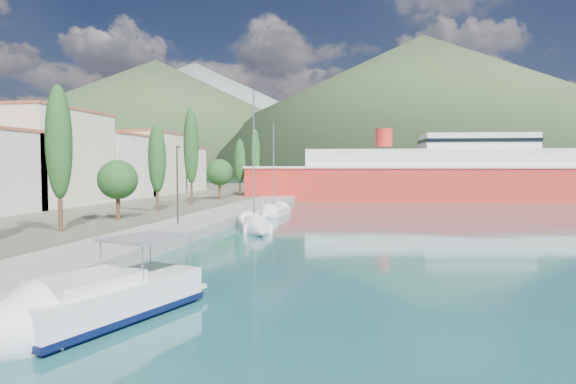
# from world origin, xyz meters

# --- Properties ---
(ground) EXTENTS (1400.00, 1400.00, 0.00)m
(ground) POSITION_xyz_m (0.00, 120.00, 0.00)
(ground) COLOR #1E5557
(quay) EXTENTS (5.00, 88.00, 0.80)m
(quay) POSITION_xyz_m (-9.00, 26.00, 0.40)
(quay) COLOR gray
(quay) RESTS_ON ground
(hills_far) EXTENTS (1480.00, 900.00, 180.00)m
(hills_far) POSITION_xyz_m (138.59, 618.73, 77.39)
(hills_far) COLOR slate
(hills_far) RESTS_ON ground
(hills_near) EXTENTS (1010.00, 520.00, 115.00)m
(hills_near) POSITION_xyz_m (98.04, 372.50, 49.18)
(hills_near) COLOR #344829
(hills_near) RESTS_ON ground
(town_buildings) EXTENTS (9.20, 69.20, 11.30)m
(town_buildings) POSITION_xyz_m (-32.00, 36.91, 5.57)
(town_buildings) COLOR beige
(town_buildings) RESTS_ON land_strip
(tree_row) EXTENTS (3.71, 64.19, 11.60)m
(tree_row) POSITION_xyz_m (-15.82, 33.17, 5.98)
(tree_row) COLOR #47301E
(tree_row) RESTS_ON land_strip
(lamp_posts) EXTENTS (0.15, 45.19, 6.06)m
(lamp_posts) POSITION_xyz_m (-9.00, 15.92, 4.08)
(lamp_posts) COLOR #2D2D33
(lamp_posts) RESTS_ON quay
(motor_cruiser) EXTENTS (5.48, 9.65, 3.42)m
(motor_cruiser) POSITION_xyz_m (-3.30, -5.77, 0.56)
(motor_cruiser) COLOR black
(motor_cruiser) RESTS_ON ground
(sailboat_near) EXTENTS (5.33, 8.93, 12.52)m
(sailboat_near) POSITION_xyz_m (-3.44, 18.36, 0.30)
(sailboat_near) COLOR silver
(sailboat_near) RESTS_ON ground
(sailboat_mid) EXTENTS (2.82, 7.54, 10.89)m
(sailboat_mid) POSITION_xyz_m (-5.17, 30.54, 0.31)
(sailboat_mid) COLOR silver
(sailboat_mid) RESTS_ON ground
(ferry) EXTENTS (61.63, 19.00, 12.04)m
(ferry) POSITION_xyz_m (15.39, 61.37, 3.66)
(ferry) COLOR red
(ferry) RESTS_ON ground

